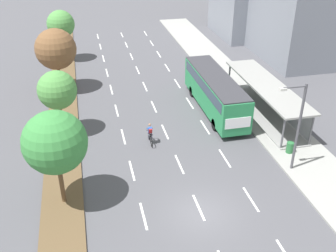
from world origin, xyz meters
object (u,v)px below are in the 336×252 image
(bus_shelter, at_px, (268,96))
(streetlight, at_px, (297,122))
(median_tree_third, at_px, (56,49))
(trash_bin, at_px, (290,147))
(median_tree_second, at_px, (57,90))
(median_tree_nearest, at_px, (55,143))
(cyclist, at_px, (150,135))
(median_tree_fourth, at_px, (61,24))
(bus, at_px, (215,90))

(bus_shelter, bearing_deg, streetlight, -104.35)
(median_tree_third, bearing_deg, trash_bin, -43.52)
(median_tree_second, bearing_deg, median_tree_nearest, -89.43)
(median_tree_third, height_order, streetlight, streetlight)
(median_tree_third, bearing_deg, median_tree_second, -88.61)
(cyclist, distance_m, streetlight, 11.11)
(trash_bin, bearing_deg, bus_shelter, 80.32)
(streetlight, relative_size, trash_bin, 7.65)
(median_tree_second, distance_m, median_tree_fourth, 18.01)
(streetlight, bearing_deg, bus_shelter, 75.65)
(trash_bin, bearing_deg, bus, 111.12)
(bus_shelter, height_order, median_tree_fourth, median_tree_fourth)
(bus, height_order, median_tree_fourth, median_tree_fourth)
(median_tree_nearest, relative_size, streetlight, 0.96)
(median_tree_second, height_order, trash_bin, median_tree_second)
(median_tree_second, height_order, streetlight, streetlight)
(streetlight, bearing_deg, median_tree_fourth, 119.83)
(median_tree_second, relative_size, trash_bin, 6.25)
(bus, bearing_deg, median_tree_fourth, 128.40)
(median_tree_fourth, bearing_deg, streetlight, -60.17)
(bus, xyz_separation_m, median_tree_fourth, (-13.32, 16.80, 2.36))
(bus, height_order, streetlight, streetlight)
(median_tree_nearest, bearing_deg, median_tree_second, 90.57)
(trash_bin, bearing_deg, median_tree_nearest, -173.44)
(median_tree_third, bearing_deg, median_tree_nearest, -89.02)
(bus_shelter, relative_size, median_tree_fourth, 2.08)
(median_tree_second, distance_m, trash_bin, 18.46)
(bus, height_order, median_tree_third, median_tree_third)
(bus, relative_size, streetlight, 1.74)
(cyclist, height_order, median_tree_fourth, median_tree_fourth)
(median_tree_third, height_order, trash_bin, median_tree_third)
(median_tree_fourth, bearing_deg, median_tree_third, -92.67)
(cyclist, bearing_deg, median_tree_second, 154.62)
(median_tree_nearest, distance_m, streetlight, 15.61)
(bus_shelter, height_order, streetlight, streetlight)
(bus_shelter, distance_m, trash_bin, 6.55)
(median_tree_second, bearing_deg, bus_shelter, -2.42)
(median_tree_nearest, bearing_deg, bus_shelter, 24.97)
(median_tree_third, distance_m, trash_bin, 23.66)
(bus_shelter, xyz_separation_m, median_tree_second, (-17.80, 0.75, 2.01))
(cyclist, distance_m, median_tree_fourth, 22.48)
(median_tree_second, relative_size, streetlight, 0.82)
(streetlight, bearing_deg, median_tree_nearest, 179.97)
(median_tree_second, bearing_deg, median_tree_fourth, 89.36)
(bus_shelter, bearing_deg, median_tree_third, 151.57)
(cyclist, relative_size, median_tree_fourth, 0.31)
(median_tree_fourth, bearing_deg, median_tree_nearest, -90.24)
(bus_shelter, relative_size, cyclist, 6.77)
(median_tree_third, xyz_separation_m, streetlight, (15.90, -18.01, -0.44))
(median_tree_third, bearing_deg, bus, -29.60)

